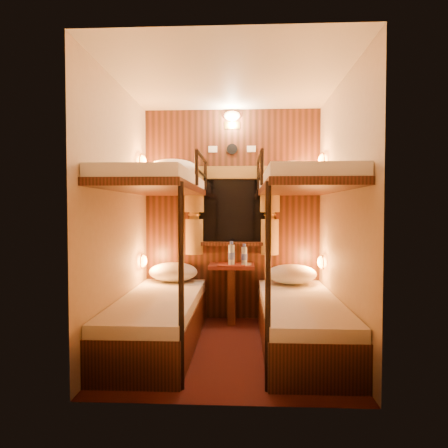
# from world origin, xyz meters

# --- Properties ---
(floor) EXTENTS (2.10, 2.10, 0.00)m
(floor) POSITION_xyz_m (0.00, 0.00, 0.00)
(floor) COLOR #3B1510
(floor) RESTS_ON ground
(ceiling) EXTENTS (2.10, 2.10, 0.00)m
(ceiling) POSITION_xyz_m (0.00, 0.00, 2.40)
(ceiling) COLOR silver
(ceiling) RESTS_ON wall_back
(wall_back) EXTENTS (2.40, 0.00, 2.40)m
(wall_back) POSITION_xyz_m (0.00, 1.05, 1.20)
(wall_back) COLOR #C6B293
(wall_back) RESTS_ON floor
(wall_front) EXTENTS (2.40, 0.00, 2.40)m
(wall_front) POSITION_xyz_m (0.00, -1.05, 1.20)
(wall_front) COLOR #C6B293
(wall_front) RESTS_ON floor
(wall_left) EXTENTS (0.00, 2.40, 2.40)m
(wall_left) POSITION_xyz_m (-1.00, 0.00, 1.20)
(wall_left) COLOR #C6B293
(wall_left) RESTS_ON floor
(wall_right) EXTENTS (0.00, 2.40, 2.40)m
(wall_right) POSITION_xyz_m (1.00, 0.00, 1.20)
(wall_right) COLOR #C6B293
(wall_right) RESTS_ON floor
(back_panel) EXTENTS (2.00, 0.03, 2.40)m
(back_panel) POSITION_xyz_m (0.00, 1.04, 1.20)
(back_panel) COLOR black
(back_panel) RESTS_ON floor
(bunk_left) EXTENTS (0.72, 1.90, 1.82)m
(bunk_left) POSITION_xyz_m (-0.65, 0.07, 0.56)
(bunk_left) COLOR black
(bunk_left) RESTS_ON floor
(bunk_right) EXTENTS (0.72, 1.90, 1.82)m
(bunk_right) POSITION_xyz_m (0.65, 0.07, 0.56)
(bunk_right) COLOR black
(bunk_right) RESTS_ON floor
(window) EXTENTS (1.00, 0.12, 0.79)m
(window) POSITION_xyz_m (0.00, 1.00, 1.18)
(window) COLOR black
(window) RESTS_ON back_panel
(curtains) EXTENTS (1.10, 0.22, 1.00)m
(curtains) POSITION_xyz_m (0.00, 0.97, 1.26)
(curtains) COLOR olive
(curtains) RESTS_ON back_panel
(back_fixtures) EXTENTS (0.54, 0.09, 0.48)m
(back_fixtures) POSITION_xyz_m (0.00, 1.00, 2.25)
(back_fixtures) COLOR black
(back_fixtures) RESTS_ON back_panel
(reading_lamps) EXTENTS (2.00, 0.20, 1.25)m
(reading_lamps) POSITION_xyz_m (-0.00, 0.70, 1.24)
(reading_lamps) COLOR orange
(reading_lamps) RESTS_ON wall_left
(table) EXTENTS (0.50, 0.34, 0.66)m
(table) POSITION_xyz_m (0.00, 0.85, 0.41)
(table) COLOR maroon
(table) RESTS_ON floor
(bottle_left) EXTENTS (0.08, 0.08, 0.26)m
(bottle_left) POSITION_xyz_m (0.00, 0.81, 0.76)
(bottle_left) COLOR #99BFE5
(bottle_left) RESTS_ON table
(bottle_right) EXTENTS (0.07, 0.07, 0.23)m
(bottle_right) POSITION_xyz_m (0.14, 0.82, 0.75)
(bottle_right) COLOR #99BFE5
(bottle_right) RESTS_ON table
(sachet_a) EXTENTS (0.09, 0.07, 0.01)m
(sachet_a) POSITION_xyz_m (0.18, 0.82, 0.65)
(sachet_a) COLOR silver
(sachet_a) RESTS_ON table
(sachet_b) EXTENTS (0.07, 0.05, 0.00)m
(sachet_b) POSITION_xyz_m (0.19, 0.94, 0.65)
(sachet_b) COLOR silver
(sachet_b) RESTS_ON table
(pillow_lower_left) EXTENTS (0.54, 0.39, 0.21)m
(pillow_lower_left) POSITION_xyz_m (-0.65, 0.83, 0.56)
(pillow_lower_left) COLOR silver
(pillow_lower_left) RESTS_ON bunk_left
(pillow_lower_right) EXTENTS (0.54, 0.38, 0.21)m
(pillow_lower_right) POSITION_xyz_m (0.65, 0.74, 0.56)
(pillow_lower_right) COLOR silver
(pillow_lower_right) RESTS_ON bunk_right
(pillow_upper_left) EXTENTS (0.57, 0.41, 0.23)m
(pillow_upper_left) POSITION_xyz_m (-0.65, 0.80, 1.70)
(pillow_upper_left) COLOR silver
(pillow_upper_left) RESTS_ON bunk_left
(pillow_upper_right) EXTENTS (0.48, 0.34, 0.19)m
(pillow_upper_right) POSITION_xyz_m (0.65, 0.73, 1.68)
(pillow_upper_right) COLOR silver
(pillow_upper_right) RESTS_ON bunk_right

